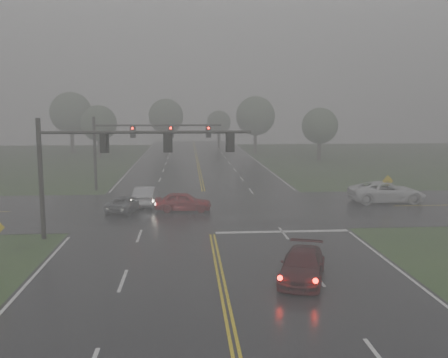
{
  "coord_description": "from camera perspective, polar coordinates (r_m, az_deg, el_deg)",
  "views": [
    {
      "loc": [
        -1.5,
        -16.21,
        7.89
      ],
      "look_at": [
        0.89,
        16.0,
        3.23
      ],
      "focal_mm": 40.0,
      "sensor_mm": 36.0,
      "label": 1
    }
  ],
  "objects": [
    {
      "name": "signal_gantry_near",
      "position": [
        30.59,
        -13.3,
        2.74
      ],
      "size": [
        12.72,
        0.32,
        7.26
      ],
      "color": "black",
      "rests_on": "ground"
    },
    {
      "name": "sedan_maroon",
      "position": [
        23.71,
        8.91,
        -11.32
      ],
      "size": [
        3.28,
        5.05,
        1.36
      ],
      "primitive_type": "imported",
      "rotation": [
        0.0,
        0.0,
        -0.32
      ],
      "color": "#3B0A0E",
      "rests_on": "ground"
    },
    {
      "name": "signal_gantry_far",
      "position": [
        48.09,
        -10.23,
        4.54
      ],
      "size": [
        12.1,
        0.36,
        7.01
      ],
      "color": "black",
      "rests_on": "ground"
    },
    {
      "name": "sedan_silver",
      "position": [
        41.04,
        -8.88,
        -2.97
      ],
      "size": [
        1.91,
        4.75,
        1.53
      ],
      "primitive_type": "imported",
      "rotation": [
        0.0,
        0.0,
        3.08
      ],
      "color": "#B0B2B8",
      "rests_on": "ground"
    },
    {
      "name": "main_road",
      "position": [
        37.08,
        -1.84,
        -4.07
      ],
      "size": [
        18.0,
        160.0,
        0.02
      ],
      "primitive_type": "cube",
      "color": "black",
      "rests_on": "ground"
    },
    {
      "name": "tree_nw_a",
      "position": [
        80.31,
        -14.12,
        6.18
      ],
      "size": [
        5.58,
        5.58,
        8.19
      ],
      "color": "#30271F",
      "rests_on": "ground"
    },
    {
      "name": "pickup_white",
      "position": [
        43.88,
        18.04,
        -2.55
      ],
      "size": [
        6.23,
        2.9,
        1.73
      ],
      "primitive_type": "imported",
      "rotation": [
        0.0,
        0.0,
        1.57
      ],
      "color": "white",
      "rests_on": "ground"
    },
    {
      "name": "tree_n_far",
      "position": [
        103.45,
        -0.6,
        6.48
      ],
      "size": [
        4.94,
        4.94,
        7.25
      ],
      "color": "#30271F",
      "rests_on": "ground"
    },
    {
      "name": "cross_street",
      "position": [
        39.04,
        -1.96,
        -3.45
      ],
      "size": [
        120.0,
        14.0,
        0.02
      ],
      "primitive_type": "cube",
      "color": "black",
      "rests_on": "ground"
    },
    {
      "name": "sign_diamond_east",
      "position": [
        43.29,
        18.2,
        -0.57
      ],
      "size": [
        0.98,
        0.1,
        2.35
      ],
      "rotation": [
        0.0,
        0.0,
        0.06
      ],
      "color": "black",
      "rests_on": "ground"
    },
    {
      "name": "tree_ne_a",
      "position": [
        85.16,
        3.61,
        7.2
      ],
      "size": [
        6.64,
        6.64,
        9.75
      ],
      "color": "#30271F",
      "rests_on": "ground"
    },
    {
      "name": "sedan_red",
      "position": [
        38.36,
        -4.67,
        -3.68
      ],
      "size": [
        4.39,
        2.0,
        1.46
      ],
      "primitive_type": "imported",
      "rotation": [
        0.0,
        0.0,
        1.5
      ],
      "color": "maroon",
      "rests_on": "ground"
    },
    {
      "name": "ground",
      "position": [
        18.09,
        0.99,
        -17.64
      ],
      "size": [
        180.0,
        180.0,
        0.0
      ],
      "primitive_type": "plane",
      "color": "#27431C",
      "rests_on": "ground"
    },
    {
      "name": "car_grey",
      "position": [
        38.95,
        -11.04,
        -3.63
      ],
      "size": [
        3.21,
        4.61,
        1.17
      ],
      "primitive_type": "imported",
      "rotation": [
        0.0,
        0.0,
        2.81
      ],
      "color": "slate",
      "rests_on": "ground"
    },
    {
      "name": "tree_e_near",
      "position": [
        75.4,
        10.89,
        5.98
      ],
      "size": [
        5.33,
        5.33,
        7.83
      ],
      "color": "#30271F",
      "rests_on": "ground"
    },
    {
      "name": "tree_nw_b",
      "position": [
        90.45,
        -17.08,
        7.24
      ],
      "size": [
        7.16,
        7.16,
        10.51
      ],
      "color": "#30271F",
      "rests_on": "ground"
    },
    {
      "name": "stop_bar",
      "position": [
        32.17,
        6.67,
        -6.04
      ],
      "size": [
        8.5,
        0.5,
        0.01
      ],
      "primitive_type": "cube",
      "color": "silver",
      "rests_on": "ground"
    },
    {
      "name": "tree_n_mid",
      "position": [
        93.62,
        -6.65,
        7.14
      ],
      "size": [
        6.44,
        6.44,
        9.46
      ],
      "color": "#30271F",
      "rests_on": "ground"
    }
  ]
}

